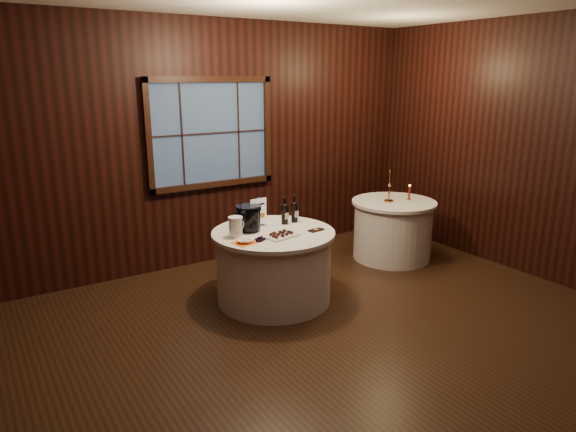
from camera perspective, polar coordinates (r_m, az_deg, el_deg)
ground at (r=4.85m, az=4.72°, el=-13.40°), size 6.00×6.00×0.00m
back_wall at (r=6.45m, az=-8.60°, el=8.18°), size 6.00×0.10×3.00m
main_table at (r=5.44m, az=-1.61°, el=-5.57°), size 1.28×1.28×0.77m
side_table at (r=6.84m, az=11.54°, el=-1.46°), size 1.08×1.08×0.77m
sign_stand at (r=5.45m, az=-3.34°, el=-0.11°), size 0.20×0.11×0.32m
port_bottle_left at (r=5.54m, az=-0.37°, el=0.41°), size 0.07×0.08×0.30m
port_bottle_right at (r=5.61m, az=0.73°, el=0.62°), size 0.07×0.08×0.30m
ice_bucket at (r=5.30m, az=-4.41°, el=-0.20°), size 0.26×0.26×0.27m
chocolate_plate at (r=5.13m, az=-0.78°, el=-2.12°), size 0.37×0.28×0.05m
chocolate_box at (r=5.34m, az=3.13°, el=-1.57°), size 0.18×0.10×0.01m
grape_bunch at (r=5.00m, az=-3.07°, el=-2.59°), size 0.18×0.08×0.04m
glass_pitcher at (r=5.13m, az=-5.82°, el=-1.19°), size 0.19×0.15×0.21m
orange_napkin at (r=4.97m, az=-4.88°, el=-2.99°), size 0.22×0.22×0.00m
cracker_bowl at (r=4.96m, az=-4.89°, el=-2.77°), size 0.19×0.19×0.04m
brass_candlestick at (r=6.65m, az=11.20°, el=2.85°), size 0.12×0.12×0.43m
red_candle at (r=6.82m, az=13.32°, el=2.41°), size 0.06×0.06×0.21m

